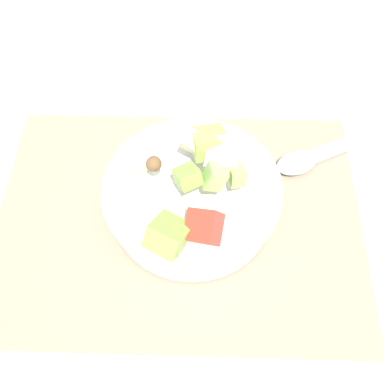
{
  "coord_description": "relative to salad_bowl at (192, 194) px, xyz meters",
  "views": [
    {
      "loc": [
        0.02,
        -0.3,
        0.51
      ],
      "look_at": [
        0.02,
        0.01,
        0.04
      ],
      "focal_mm": 45.35,
      "sensor_mm": 36.0,
      "label": 1
    }
  ],
  "objects": [
    {
      "name": "placemat",
      "position": [
        -0.02,
        -0.01,
        -0.04
      ],
      "size": [
        0.44,
        0.33,
        0.01
      ],
      "primitive_type": "cube",
      "color": "gray",
      "rests_on": "ground_plane"
    },
    {
      "name": "salad_bowl",
      "position": [
        0.0,
        0.0,
        0.0
      ],
      "size": [
        0.21,
        0.21,
        0.11
      ],
      "color": "white",
      "rests_on": "placemat"
    },
    {
      "name": "ground_plane",
      "position": [
        -0.02,
        -0.01,
        -0.04
      ],
      "size": [
        2.4,
        2.4,
        0.0
      ],
      "primitive_type": "plane",
      "color": "silver"
    },
    {
      "name": "serving_spoon",
      "position": [
        0.17,
        0.09,
        -0.03
      ],
      "size": [
        0.21,
        0.12,
        0.01
      ],
      "color": "#B7B7BC",
      "rests_on": "placemat"
    }
  ]
}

